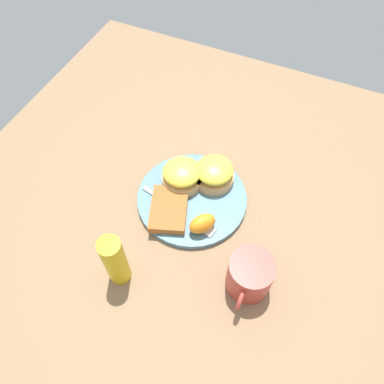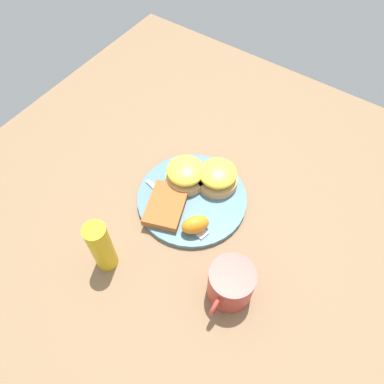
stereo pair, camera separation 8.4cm
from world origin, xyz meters
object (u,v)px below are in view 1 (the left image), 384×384
Objects in this scene: orange_wedge at (202,224)px; condiment_bottle at (115,261)px; sandwich_benedict_left at (214,173)px; fork at (182,213)px; cup at (250,276)px; sandwich_benedict_right at (182,175)px; hashbrown_patty at (169,209)px.

condiment_bottle reaches higher than orange_wedge.
sandwich_benedict_left is 0.12m from fork.
cup is 0.84× the size of condiment_bottle.
sandwich_benedict_right is at bearing 175.21° from condiment_bottle.
sandwich_benedict_left reaches higher than hashbrown_patty.
fork is at bearing -107.03° from orange_wedge.
sandwich_benedict_left reaches higher than fork.
fork is 0.19m from condiment_bottle.
fork is at bearing 24.78° from sandwich_benedict_right.
condiment_bottle is at bearing -18.14° from fork.
condiment_bottle is (0.16, -0.11, 0.03)m from orange_wedge.
sandwich_benedict_left is 0.83× the size of hashbrown_patty.
sandwich_benedict_right is at bearing -61.47° from sandwich_benedict_left.
orange_wedge is (0.10, 0.09, -0.01)m from sandwich_benedict_right.
sandwich_benedict_left is at bearing 154.73° from hashbrown_patty.
sandwich_benedict_right is 0.13m from orange_wedge.
hashbrown_patty is 1.89× the size of orange_wedge.
condiment_bottle is (0.09, -0.24, 0.03)m from cup.
condiment_bottle is at bearing -9.67° from hashbrown_patty.
condiment_bottle is at bearing -70.26° from cup.
cup reaches higher than sandwich_benedict_left.
orange_wedge is 0.51× the size of cup.
sandwich_benedict_right is at bearing -136.18° from orange_wedge.
hashbrown_patty is (0.09, 0.01, -0.02)m from sandwich_benedict_right.
cup reaches higher than orange_wedge.
condiment_bottle reaches higher than hashbrown_patty.
orange_wedge is 0.15m from cup.
sandwich_benedict_right is 1.57× the size of orange_wedge.
condiment_bottle is at bearing -35.45° from orange_wedge.
sandwich_benedict_left is 0.26m from cup.
fork is (0.11, -0.03, -0.02)m from sandwich_benedict_left.
hashbrown_patty reaches higher than fork.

